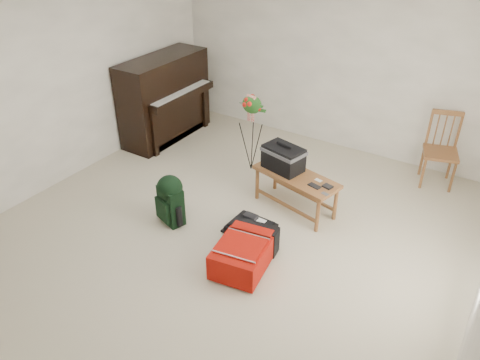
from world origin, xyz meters
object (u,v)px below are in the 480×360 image
Objects in this scene: dining_chair at (442,151)px; black_duffel at (251,228)px; green_backpack at (170,198)px; red_suitcase at (247,250)px; piano at (165,100)px; bench at (286,165)px; flower_stand at (251,134)px.

black_duffel is (-1.45, -2.25, -0.39)m from dining_chair.
dining_chair is at bearing 66.05° from green_backpack.
dining_chair is 2.97m from red_suitcase.
red_suitcase is (-1.24, -2.68, -0.30)m from dining_chair.
piano reaches higher than bench.
bench is 0.96m from flower_stand.
flower_stand is at bearing -6.37° from piano.
piano is 1.36× the size of flower_stand.
bench is (2.43, -0.72, -0.04)m from piano.
green_backpack is (-0.92, -1.00, -0.23)m from bench.
red_suitcase is at bearing -62.25° from black_duffel.
bench is 1.82× the size of green_backpack.
bench reaches higher than black_duffel.
bench is 0.85m from black_duffel.
piano is 2.48× the size of green_backpack.
green_backpack is (-1.10, 0.13, 0.17)m from red_suitcase.
dining_chair reaches higher than black_duffel.
red_suitcase is at bearing -67.80° from bench.
green_backpack is at bearing -149.03° from dining_chair.
green_backpack is 1.56m from flower_stand.
piano is 1.65m from flower_stand.
green_backpack is at bearing -48.72° from piano.
piano reaches higher than black_duffel.
bench is 2.25× the size of black_duffel.
bench is 2.11m from dining_chair.
flower_stand is at bearing 123.34° from black_duffel.
flower_stand is at bearing 111.34° from red_suitcase.
piano is 1.36× the size of bench.
bench is 1.16× the size of dining_chair.
black_duffel is 0.44× the size of flower_stand.
bench reaches higher than red_suitcase.
dining_chair is at bearing 58.80° from black_duffel.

